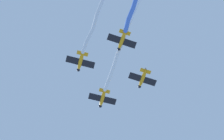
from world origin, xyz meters
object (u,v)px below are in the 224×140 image
Objects in this scene: airplane_right_wing at (143,79)px; airplane_slot at (122,41)px; airplane_lead at (102,99)px; airplane_left_wing at (80,62)px.

airplane_right_wing reaches higher than airplane_slot.
airplane_right_wing is at bearing -46.40° from airplane_slot.
airplane_right_wing is 1.00× the size of airplane_slot.
airplane_lead reaches higher than airplane_left_wing.
airplane_left_wing is at bearing 88.98° from airplane_right_wing.
airplane_left_wing is 1.03× the size of airplane_right_wing.
airplane_right_wing is 10.11m from airplane_slot.
airplane_lead reaches higher than airplane_slot.
airplane_lead is 1.03× the size of airplane_right_wing.
airplane_slot reaches higher than airplane_left_wing.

